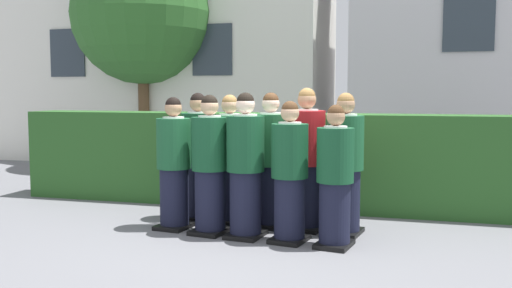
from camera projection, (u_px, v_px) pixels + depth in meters
name	position (u px, v px, depth m)	size (l,w,h in m)	color
ground_plane	(249.00, 237.00, 6.51)	(60.00, 60.00, 0.00)	slate
student_front_row_0	(174.00, 166.00, 6.87)	(0.42, 0.53, 1.60)	black
student_front_row_1	(210.00, 168.00, 6.62)	(0.44, 0.54, 1.63)	black
student_front_row_2	(245.00, 169.00, 6.44)	(0.43, 0.51, 1.66)	black
student_front_row_3	(290.00, 175.00, 6.24)	(0.43, 0.50, 1.57)	black
student_front_row_4	(335.00, 180.00, 6.04)	(0.42, 0.49, 1.53)	black
student_rear_row_0	(198.00, 159.00, 7.38)	(0.43, 0.53, 1.66)	black
student_rear_row_1	(230.00, 162.00, 7.18)	(0.42, 0.50, 1.63)	black
student_rear_row_2	(271.00, 163.00, 6.96)	(0.45, 0.55, 1.66)	black
student_in_red_blazer	(306.00, 162.00, 6.81)	(0.45, 0.56, 1.71)	black
student_rear_row_4	(345.00, 167.00, 6.58)	(0.45, 0.55, 1.66)	black
hedge	(285.00, 160.00, 8.18)	(8.16, 0.70, 1.36)	#285623
school_building_main	(168.00, 24.00, 14.15)	(8.43, 3.49, 6.53)	silver
oak_tree_left	(142.00, 14.00, 12.42)	(3.09, 3.09, 4.92)	brown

